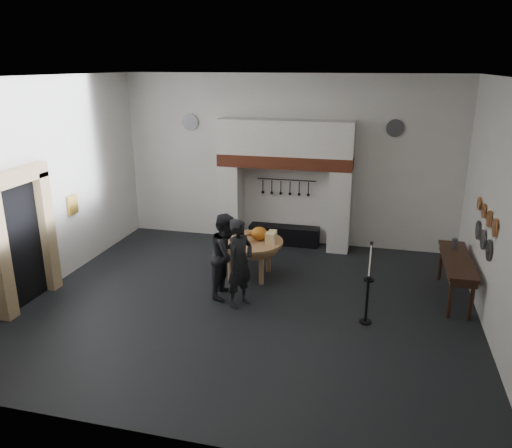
% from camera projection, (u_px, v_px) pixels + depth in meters
% --- Properties ---
extents(floor, '(9.00, 8.00, 0.02)m').
position_uv_depth(floor, '(249.00, 304.00, 10.28)').
color(floor, black).
rests_on(floor, ground).
extents(ceiling, '(9.00, 8.00, 0.02)m').
position_uv_depth(ceiling, '(248.00, 77.00, 8.90)').
color(ceiling, silver).
rests_on(ceiling, wall_back).
extents(wall_back, '(9.00, 0.02, 4.50)m').
position_uv_depth(wall_back, '(287.00, 161.00, 13.29)').
color(wall_back, silver).
rests_on(wall_back, floor).
extents(wall_front, '(9.00, 0.02, 4.50)m').
position_uv_depth(wall_front, '(162.00, 283.00, 5.90)').
color(wall_front, silver).
rests_on(wall_front, floor).
extents(wall_left, '(0.02, 8.00, 4.50)m').
position_uv_depth(wall_left, '(45.00, 185.00, 10.63)').
color(wall_left, silver).
rests_on(wall_left, floor).
extents(wall_right, '(0.02, 8.00, 4.50)m').
position_uv_depth(wall_right, '(502.00, 215.00, 8.55)').
color(wall_right, silver).
rests_on(wall_right, floor).
extents(chimney_pier_left, '(0.55, 0.70, 2.15)m').
position_uv_depth(chimney_pier_left, '(231.00, 203.00, 13.66)').
color(chimney_pier_left, silver).
rests_on(chimney_pier_left, floor).
extents(chimney_pier_right, '(0.55, 0.70, 2.15)m').
position_uv_depth(chimney_pier_right, '(340.00, 210.00, 12.98)').
color(chimney_pier_right, silver).
rests_on(chimney_pier_right, floor).
extents(hearth_brick_band, '(3.50, 0.72, 0.32)m').
position_uv_depth(hearth_brick_band, '(285.00, 161.00, 12.94)').
color(hearth_brick_band, '#9E442B').
rests_on(hearth_brick_band, chimney_pier_left).
extents(chimney_hood, '(3.50, 0.70, 0.90)m').
position_uv_depth(chimney_hood, '(285.00, 137.00, 12.76)').
color(chimney_hood, silver).
rests_on(chimney_hood, hearth_brick_band).
extents(iron_range, '(1.90, 0.45, 0.50)m').
position_uv_depth(iron_range, '(284.00, 235.00, 13.64)').
color(iron_range, black).
rests_on(iron_range, floor).
extents(utensil_rail, '(1.60, 0.02, 0.02)m').
position_uv_depth(utensil_rail, '(286.00, 180.00, 13.36)').
color(utensil_rail, black).
rests_on(utensil_rail, wall_back).
extents(door_recess, '(0.04, 1.10, 2.50)m').
position_uv_depth(door_recess, '(22.00, 245.00, 10.01)').
color(door_recess, black).
rests_on(door_recess, floor).
extents(door_jamb_near, '(0.22, 0.30, 2.60)m').
position_uv_depth(door_jamb_near, '(0.00, 255.00, 9.33)').
color(door_jamb_near, tan).
rests_on(door_jamb_near, floor).
extents(door_jamb_far, '(0.22, 0.30, 2.60)m').
position_uv_depth(door_jamb_far, '(47.00, 232.00, 10.62)').
color(door_jamb_far, tan).
rests_on(door_jamb_far, floor).
extents(door_lintel, '(0.22, 1.70, 0.30)m').
position_uv_depth(door_lintel, '(15.00, 177.00, 9.56)').
color(door_lintel, tan).
rests_on(door_lintel, door_jamb_near).
extents(wall_plaque, '(0.05, 0.34, 0.44)m').
position_uv_depth(wall_plaque, '(73.00, 205.00, 11.56)').
color(wall_plaque, gold).
rests_on(wall_plaque, wall_left).
extents(work_table, '(1.58, 1.58, 0.07)m').
position_uv_depth(work_table, '(250.00, 242.00, 11.38)').
color(work_table, '#AE8252').
rests_on(work_table, floor).
extents(pumpkin, '(0.36, 0.36, 0.31)m').
position_uv_depth(pumpkin, '(259.00, 233.00, 11.37)').
color(pumpkin, orange).
rests_on(pumpkin, work_table).
extents(cheese_block_big, '(0.22, 0.22, 0.24)m').
position_uv_depth(cheese_block_big, '(271.00, 238.00, 11.17)').
color(cheese_block_big, '#FCDF96').
rests_on(cheese_block_big, work_table).
extents(cheese_block_small, '(0.18, 0.18, 0.20)m').
position_uv_depth(cheese_block_small, '(273.00, 235.00, 11.46)').
color(cheese_block_small, '#E2D187').
rests_on(cheese_block_small, work_table).
extents(wicker_basket, '(0.33, 0.33, 0.22)m').
position_uv_depth(wicker_basket, '(241.00, 238.00, 11.23)').
color(wicker_basket, olive).
rests_on(wicker_basket, work_table).
extents(bread_loaf, '(0.31, 0.18, 0.13)m').
position_uv_depth(bread_loaf, '(249.00, 233.00, 11.69)').
color(bread_loaf, olive).
rests_on(bread_loaf, work_table).
extents(visitor_near, '(0.69, 0.79, 1.83)m').
position_uv_depth(visitor_near, '(240.00, 263.00, 9.97)').
color(visitor_near, black).
rests_on(visitor_near, floor).
extents(visitor_far, '(0.75, 0.93, 1.80)m').
position_uv_depth(visitor_far, '(227.00, 255.00, 10.44)').
color(visitor_far, black).
rests_on(visitor_far, floor).
extents(side_table, '(0.55, 2.20, 0.06)m').
position_uv_depth(side_table, '(458.00, 260.00, 10.28)').
color(side_table, '#341D13').
rests_on(side_table, floor).
extents(pewter_jug, '(0.12, 0.12, 0.22)m').
position_uv_depth(pewter_jug, '(455.00, 244.00, 10.79)').
color(pewter_jug, '#545459').
rests_on(pewter_jug, side_table).
extents(copper_pan_a, '(0.03, 0.34, 0.34)m').
position_uv_depth(copper_pan_a, '(495.00, 228.00, 8.84)').
color(copper_pan_a, '#C6662D').
rests_on(copper_pan_a, wall_right).
extents(copper_pan_b, '(0.03, 0.32, 0.32)m').
position_uv_depth(copper_pan_b, '(489.00, 219.00, 9.34)').
color(copper_pan_b, '#C6662D').
rests_on(copper_pan_b, wall_right).
extents(copper_pan_c, '(0.03, 0.30, 0.30)m').
position_uv_depth(copper_pan_c, '(484.00, 211.00, 9.85)').
color(copper_pan_c, '#C6662D').
rests_on(copper_pan_c, wall_right).
extents(copper_pan_d, '(0.03, 0.28, 0.28)m').
position_uv_depth(copper_pan_d, '(479.00, 203.00, 10.36)').
color(copper_pan_d, '#C6662D').
rests_on(copper_pan_d, wall_right).
extents(pewter_plate_left, '(0.03, 0.40, 0.40)m').
position_uv_depth(pewter_plate_left, '(489.00, 250.00, 9.17)').
color(pewter_plate_left, '#4C4C51').
rests_on(pewter_plate_left, wall_right).
extents(pewter_plate_mid, '(0.03, 0.40, 0.40)m').
position_uv_depth(pewter_plate_mid, '(483.00, 239.00, 9.73)').
color(pewter_plate_mid, '#4C4C51').
rests_on(pewter_plate_mid, wall_right).
extents(pewter_plate_right, '(0.03, 0.40, 0.40)m').
position_uv_depth(pewter_plate_right, '(478.00, 230.00, 10.28)').
color(pewter_plate_right, '#4C4C51').
rests_on(pewter_plate_right, wall_right).
extents(pewter_plate_back_left, '(0.44, 0.03, 0.44)m').
position_uv_depth(pewter_plate_back_left, '(190.00, 122.00, 13.58)').
color(pewter_plate_back_left, '#4C4C51').
rests_on(pewter_plate_back_left, wall_back).
extents(pewter_plate_back_right, '(0.44, 0.03, 0.44)m').
position_uv_depth(pewter_plate_back_right, '(395.00, 128.00, 12.33)').
color(pewter_plate_back_right, '#4C4C51').
rests_on(pewter_plate_back_right, wall_back).
extents(barrier_post_near, '(0.05, 0.05, 0.90)m').
position_uv_depth(barrier_post_near, '(367.00, 301.00, 9.41)').
color(barrier_post_near, black).
rests_on(barrier_post_near, floor).
extents(barrier_post_far, '(0.05, 0.05, 0.90)m').
position_uv_depth(barrier_post_far, '(370.00, 262.00, 11.25)').
color(barrier_post_far, black).
rests_on(barrier_post_far, floor).
extents(barrier_rope, '(0.04, 2.00, 0.04)m').
position_uv_depth(barrier_rope, '(370.00, 262.00, 10.21)').
color(barrier_rope, beige).
rests_on(barrier_rope, barrier_post_near).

